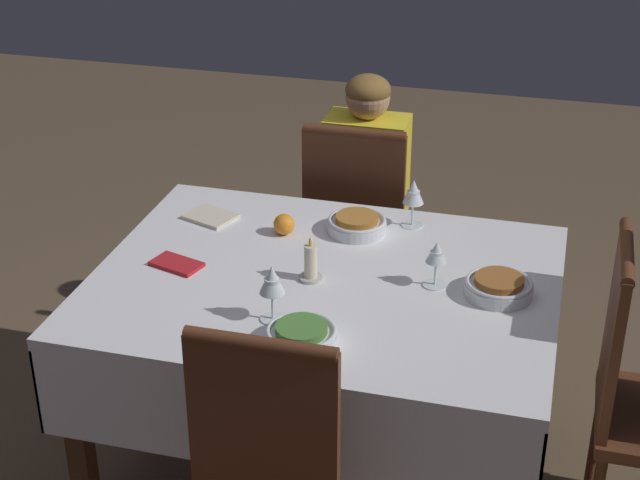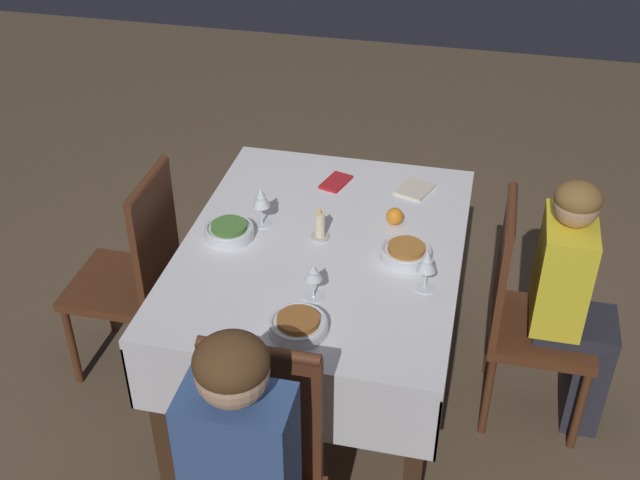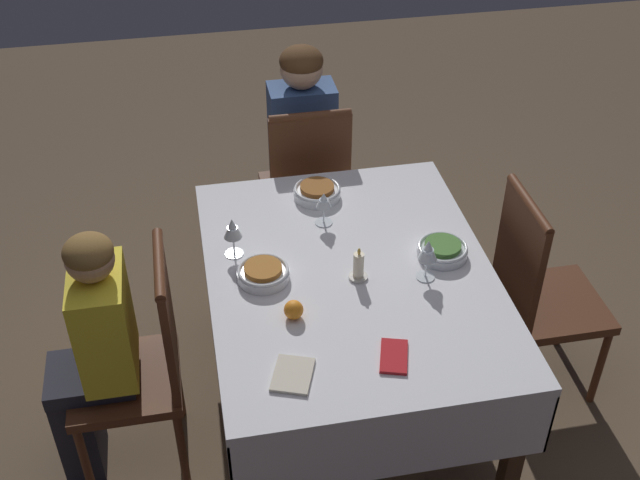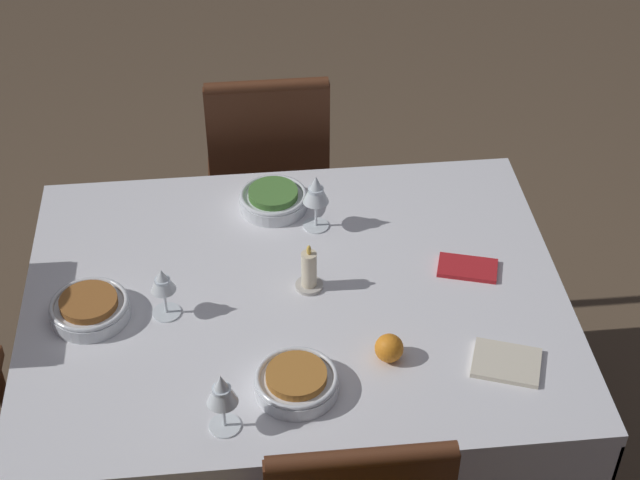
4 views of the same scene
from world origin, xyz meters
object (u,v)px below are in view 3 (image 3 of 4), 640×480
(bowl_west, at_px, (317,191))
(bowl_north, at_px, (442,250))
(wine_glass_west, at_px, (324,202))
(wine_glass_south, at_px, (233,230))
(wine_glass_north, at_px, (428,252))
(napkin_spare_side, at_px, (293,375))
(chair_west, at_px, (306,186))
(chair_south, at_px, (143,360))
(candle_centerpiece, at_px, (358,268))
(dining_table, at_px, (350,292))
(person_adult_denim, at_px, (300,142))
(person_child_yellow, at_px, (93,351))
(chair_north, at_px, (538,289))
(orange_fruit, at_px, (294,310))
(bowl_south, at_px, (263,273))
(napkin_red_folded, at_px, (394,356))

(bowl_west, bearing_deg, bowl_north, 39.53)
(wine_glass_west, distance_m, wine_glass_south, 0.39)
(wine_glass_south, height_order, wine_glass_north, wine_glass_north)
(wine_glass_south, height_order, napkin_spare_side, wine_glass_south)
(chair_west, relative_size, bowl_north, 5.11)
(chair_west, xyz_separation_m, chair_south, (0.99, -0.77, 0.00))
(chair_west, relative_size, candle_centerpiece, 7.10)
(dining_table, relative_size, bowl_west, 6.97)
(dining_table, bearing_deg, person_adult_denim, -179.79)
(chair_south, height_order, person_child_yellow, person_child_yellow)
(bowl_west, bearing_deg, chair_north, 59.64)
(candle_centerpiece, height_order, orange_fruit, candle_centerpiece)
(person_child_yellow, bearing_deg, chair_north, 93.21)
(wine_glass_south, bearing_deg, bowl_north, 78.49)
(wine_glass_south, relative_size, napkin_spare_side, 0.87)
(wine_glass_north, bearing_deg, bowl_west, -153.30)
(person_adult_denim, relative_size, orange_fruit, 17.43)
(wine_glass_west, relative_size, wine_glass_south, 0.87)
(bowl_west, bearing_deg, dining_table, 3.57)
(wine_glass_north, bearing_deg, bowl_south, -99.86)
(chair_west, relative_size, person_adult_denim, 0.82)
(wine_glass_north, xyz_separation_m, napkin_red_folded, (0.37, -0.21, -0.11))
(napkin_red_folded, bearing_deg, wine_glass_south, -144.61)
(chair_north, xyz_separation_m, bowl_west, (-0.47, -0.80, 0.26))
(orange_fruit, height_order, napkin_red_folded, orange_fruit)
(chair_south, relative_size, wine_glass_north, 5.80)
(person_child_yellow, xyz_separation_m, orange_fruit, (0.12, 0.69, 0.19))
(bowl_west, xyz_separation_m, wine_glass_south, (0.31, -0.37, 0.08))
(wine_glass_north, bearing_deg, napkin_red_folded, -30.38)
(chair_west, bearing_deg, wine_glass_north, 104.60)
(wine_glass_south, bearing_deg, napkin_spare_side, 10.12)
(dining_table, relative_size, napkin_spare_side, 7.26)
(person_adult_denim, height_order, orange_fruit, person_adult_denim)
(dining_table, bearing_deg, bowl_south, -94.04)
(chair_north, relative_size, bowl_north, 5.11)
(napkin_spare_side, bearing_deg, chair_north, 114.59)
(chair_west, distance_m, napkin_red_folded, 1.39)
(napkin_spare_side, bearing_deg, dining_table, 148.02)
(candle_centerpiece, bearing_deg, dining_table, -152.82)
(napkin_red_folded, bearing_deg, person_child_yellow, -110.82)
(wine_glass_west, height_order, napkin_red_folded, wine_glass_west)
(bowl_north, xyz_separation_m, napkin_spare_side, (0.49, -0.64, -0.02))
(bowl_north, xyz_separation_m, wine_glass_north, (0.11, -0.10, 0.09))
(wine_glass_north, height_order, napkin_spare_side, wine_glass_north)
(person_adult_denim, height_order, napkin_red_folded, person_adult_denim)
(bowl_north, bearing_deg, wine_glass_north, -41.80)
(chair_west, bearing_deg, napkin_spare_side, 78.43)
(dining_table, bearing_deg, person_child_yellow, -85.65)
(dining_table, bearing_deg, chair_south, -84.74)
(person_child_yellow, distance_m, napkin_spare_side, 0.77)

